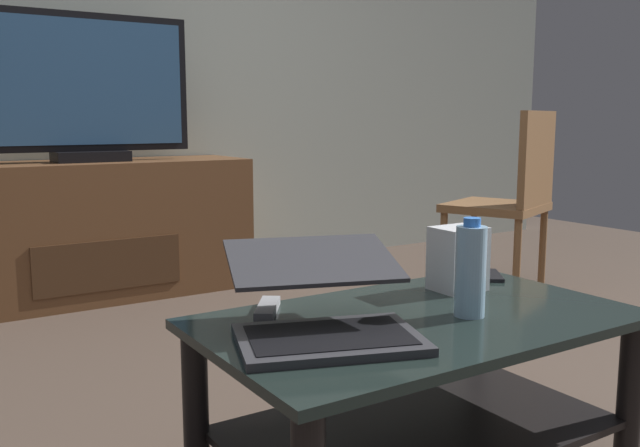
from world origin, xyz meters
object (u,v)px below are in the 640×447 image
object	(u,v)px
laptop	(322,306)
water_bottle_near	(470,270)
television	(88,91)
dining_chair	(512,194)
tv_remote	(267,308)
router_box	(458,259)
media_cabinet	(94,230)
coffee_table	(418,371)
cell_phone	(488,275)

from	to	relation	value
laptop	water_bottle_near	size ratio (longest dim) A/B	2.20
laptop	television	bearing A→B (deg)	87.65
dining_chair	tv_remote	bearing A→B (deg)	-153.35
router_box	laptop	bearing A→B (deg)	-165.86
television	media_cabinet	bearing A→B (deg)	90.00
coffee_table	television	size ratio (longest dim) A/B	1.04
television	tv_remote	world-z (taller)	television
cell_phone	tv_remote	world-z (taller)	tv_remote
media_cabinet	water_bottle_near	xyz separation A→B (m)	(0.27, -2.29, 0.19)
laptop	cell_phone	bearing A→B (deg)	15.35
laptop	media_cabinet	bearing A→B (deg)	87.67
router_box	tv_remote	xyz separation A→B (m)	(-0.53, 0.08, -0.07)
television	cell_phone	size ratio (longest dim) A/B	6.97
coffee_table	cell_phone	size ratio (longest dim) A/B	7.22
coffee_table	water_bottle_near	distance (m)	0.27
dining_chair	laptop	distance (m)	2.20
water_bottle_near	laptop	bearing A→B (deg)	169.66
laptop	router_box	bearing A→B (deg)	14.14
cell_phone	coffee_table	bearing A→B (deg)	-118.69
coffee_table	water_bottle_near	bearing A→B (deg)	-30.17
coffee_table	water_bottle_near	size ratio (longest dim) A/B	4.39
router_box	water_bottle_near	bearing A→B (deg)	-127.51
tv_remote	water_bottle_near	bearing A→B (deg)	-0.31
coffee_table	cell_phone	world-z (taller)	cell_phone
television	dining_chair	bearing A→B (deg)	-30.41
cell_phone	tv_remote	bearing A→B (deg)	-145.04
coffee_table	router_box	world-z (taller)	router_box
dining_chair	cell_phone	distance (m)	1.52
coffee_table	laptop	world-z (taller)	laptop
router_box	media_cabinet	bearing A→B (deg)	101.49
tv_remote	cell_phone	bearing A→B (deg)	33.96
dining_chair	water_bottle_near	world-z (taller)	dining_chair
coffee_table	tv_remote	world-z (taller)	tv_remote
tv_remote	coffee_table	bearing A→B (deg)	-2.13
media_cabinet	router_box	size ratio (longest dim) A/B	8.89
router_box	water_bottle_near	distance (m)	0.25
coffee_table	cell_phone	distance (m)	0.49
television	coffee_table	bearing A→B (deg)	-85.49
television	water_bottle_near	xyz separation A→B (m)	(0.27, -2.27, -0.48)
television	cell_phone	bearing A→B (deg)	-73.25
laptop	cell_phone	distance (m)	0.72
cell_phone	tv_remote	size ratio (longest dim) A/B	0.88
tv_remote	router_box	bearing A→B (deg)	26.98
coffee_table	media_cabinet	bearing A→B (deg)	94.47
coffee_table	dining_chair	bearing A→B (deg)	35.99
dining_chair	tv_remote	world-z (taller)	dining_chair
router_box	cell_phone	world-z (taller)	router_box
dining_chair	cell_phone	xyz separation A→B (m)	(-1.17, -0.97, -0.08)
media_cabinet	router_box	bearing A→B (deg)	-78.51
coffee_table	media_cabinet	xyz separation A→B (m)	(-0.17, 2.23, 0.05)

